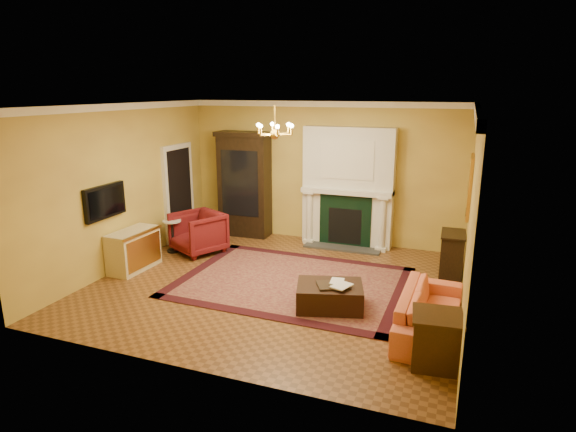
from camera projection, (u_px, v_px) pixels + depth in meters
The scene contains 26 objects.
floor at pixel (276, 285), 8.24m from camera, with size 6.00×5.50×0.02m, color brown.
ceiling at pixel (275, 104), 7.47m from camera, with size 6.00×5.50×0.02m, color white.
wall_back at pixel (323, 172), 10.35m from camera, with size 6.00×0.02×3.00m, color #DCC24F.
wall_front at pixel (183, 251), 5.35m from camera, with size 6.00×0.02×3.00m, color #DCC24F.
wall_left at pixel (124, 187), 8.87m from camera, with size 0.02×5.50×3.00m, color #DCC24F.
wall_right at pixel (471, 216), 6.84m from camera, with size 0.02×5.50×3.00m, color #DCC24F.
fireplace at pixel (348, 190), 10.06m from camera, with size 1.90×0.70×2.50m.
crown_molding at pixel (295, 107), 8.35m from camera, with size 6.00×5.50×0.12m.
doorway at pixel (179, 193), 10.50m from camera, with size 0.08×1.05×2.10m.
tv_panel at pixel (105, 202), 8.34m from camera, with size 0.09×0.95×0.58m.
gilt_mirror at pixel (470, 187), 8.08m from camera, with size 0.06×0.76×1.05m.
chandelier at pixel (275, 131), 7.57m from camera, with size 0.63×0.55×0.53m.
oriental_rug at pixel (292, 282), 8.32m from camera, with size 3.84×2.88×0.02m, color #430E1A.
china_cabinet at pixel (245, 187), 10.79m from camera, with size 1.12×0.51×2.24m, color black.
wingback_armchair at pixel (198, 231), 9.75m from camera, with size 0.90×0.84×0.92m, color maroon.
pedestal_table at pixel (172, 234), 9.80m from camera, with size 0.37×0.37×0.66m.
commode at pixel (133, 250), 8.85m from camera, with size 0.47×1.00×0.75m, color beige.
coral_sofa at pixel (430, 305), 6.57m from camera, with size 1.95×0.57×0.76m, color #E66049.
end_table at pixel (436, 341), 5.77m from camera, with size 0.54×0.54×0.63m, color #311B0D.
console_table at pixel (452, 255), 8.60m from camera, with size 0.38×0.67×0.75m, color black.
leather_ottoman at pixel (330, 296), 7.31m from camera, with size 0.98×0.72×0.37m, color black.
ottoman_tray at pixel (333, 285), 7.20m from camera, with size 0.46×0.36×0.03m, color black.
book_a at pixel (331, 273), 7.26m from camera, with size 0.20×0.03×0.27m, color gray.
book_b at pixel (335, 275), 7.14m from camera, with size 0.23×0.02×0.32m, color gray.
topiary_left at pixel (322, 176), 10.14m from camera, with size 0.16×0.16×0.44m.
topiary_right at pixel (385, 180), 9.69m from camera, with size 0.15×0.15×0.41m.
Camera 1 is at (2.86, -7.11, 3.25)m, focal length 30.00 mm.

